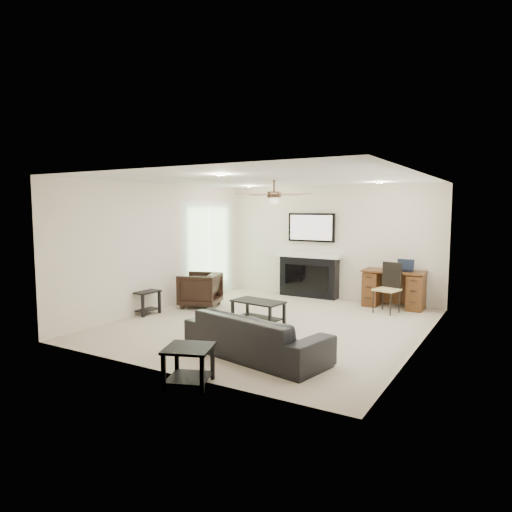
% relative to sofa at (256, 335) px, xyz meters
% --- Properties ---
extents(room_shell, '(5.50, 5.54, 2.52)m').
position_rel_sofa_xyz_m(room_shell, '(-0.50, 1.75, 1.38)').
color(room_shell, beige).
rests_on(room_shell, ground).
extents(sofa, '(2.18, 1.20, 0.60)m').
position_rel_sofa_xyz_m(sofa, '(0.00, 0.00, 0.00)').
color(sofa, black).
rests_on(sofa, ground).
extents(armchair, '(0.97, 0.96, 0.70)m').
position_rel_sofa_xyz_m(armchair, '(-2.60, 2.15, 0.05)').
color(armchair, black).
rests_on(armchair, ground).
extents(coffee_table, '(0.95, 0.61, 0.40)m').
position_rel_sofa_xyz_m(coffee_table, '(-0.90, 1.60, -0.10)').
color(coffee_table, black).
rests_on(coffee_table, ground).
extents(end_table_near, '(0.67, 0.67, 0.45)m').
position_rel_sofa_xyz_m(end_table_near, '(-0.15, -1.25, -0.08)').
color(end_table_near, black).
rests_on(end_table_near, ground).
extents(end_table_left, '(0.53, 0.53, 0.45)m').
position_rel_sofa_xyz_m(end_table_left, '(-3.15, 1.10, -0.08)').
color(end_table_left, black).
rests_on(end_table_left, ground).
extents(fireplace_unit, '(1.52, 0.34, 1.91)m').
position_rel_sofa_xyz_m(fireplace_unit, '(-1.12, 4.25, 0.65)').
color(fireplace_unit, black).
rests_on(fireplace_unit, ground).
extents(desk, '(1.22, 0.56, 0.76)m').
position_rel_sofa_xyz_m(desk, '(0.83, 4.11, 0.08)').
color(desk, '#402310').
rests_on(desk, ground).
extents(desk_chair, '(0.51, 0.53, 0.97)m').
position_rel_sofa_xyz_m(desk_chair, '(0.83, 3.56, 0.18)').
color(desk_chair, black).
rests_on(desk_chair, ground).
extents(laptop, '(0.33, 0.24, 0.23)m').
position_rel_sofa_xyz_m(laptop, '(1.03, 4.09, 0.57)').
color(laptop, black).
rests_on(laptop, desk).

